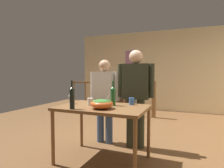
% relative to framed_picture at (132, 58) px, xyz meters
% --- Properties ---
extents(ground_plane, '(8.66, 8.66, 0.00)m').
position_rel_framed_picture_xyz_m(ground_plane, '(0.78, -3.27, -1.80)').
color(ground_plane, brown).
extents(back_wall, '(5.44, 0.10, 2.69)m').
position_rel_framed_picture_xyz_m(back_wall, '(0.78, 0.06, -0.45)').
color(back_wall, beige).
rests_on(back_wall, ground_plane).
extents(framed_picture, '(0.47, 0.03, 0.54)m').
position_rel_framed_picture_xyz_m(framed_picture, '(0.00, 0.00, 0.00)').
color(framed_picture, '#A56B96').
extents(stair_railing, '(2.77, 0.10, 1.04)m').
position_rel_framed_picture_xyz_m(stair_railing, '(0.08, -1.12, -1.16)').
color(stair_railing, brown).
rests_on(stair_railing, ground_plane).
extents(tv_console, '(0.90, 0.40, 0.41)m').
position_rel_framed_picture_xyz_m(tv_console, '(-0.39, -0.29, -1.59)').
color(tv_console, '#38281E').
rests_on(tv_console, ground_plane).
extents(flat_screen_tv, '(0.61, 0.12, 0.44)m').
position_rel_framed_picture_xyz_m(flat_screen_tv, '(-0.39, -0.32, -1.13)').
color(flat_screen_tv, black).
rests_on(flat_screen_tv, tv_console).
extents(serving_table, '(1.25, 0.82, 0.80)m').
position_rel_framed_picture_xyz_m(serving_table, '(0.82, -4.13, -1.08)').
color(serving_table, brown).
rests_on(serving_table, ground_plane).
extents(salad_bowl, '(0.30, 0.30, 0.20)m').
position_rel_framed_picture_xyz_m(salad_bowl, '(0.89, -4.30, -0.93)').
color(salad_bowl, '#DB5B23').
rests_on(salad_bowl, serving_table).
extents(wine_glass, '(0.08, 0.08, 0.16)m').
position_rel_framed_picture_xyz_m(wine_glass, '(0.27, -4.10, -0.89)').
color(wine_glass, silver).
rests_on(wine_glass, serving_table).
extents(wine_bottle_green, '(0.07, 0.07, 0.36)m').
position_rel_framed_picture_xyz_m(wine_bottle_green, '(0.93, -4.02, -0.85)').
color(wine_bottle_green, '#1E5628').
rests_on(wine_bottle_green, serving_table).
extents(wine_bottle_dark, '(0.07, 0.07, 0.38)m').
position_rel_framed_picture_xyz_m(wine_bottle_dark, '(0.53, -4.47, -0.84)').
color(wine_bottle_dark, black).
rests_on(wine_bottle_dark, serving_table).
extents(mug_white, '(0.12, 0.08, 0.11)m').
position_rel_framed_picture_xyz_m(mug_white, '(0.61, -4.12, -0.94)').
color(mug_white, white).
rests_on(mug_white, serving_table).
extents(mug_blue, '(0.11, 0.08, 0.10)m').
position_rel_framed_picture_xyz_m(mug_blue, '(1.16, -3.84, -0.94)').
color(mug_blue, '#3866B2').
rests_on(mug_blue, serving_table).
extents(person_standing_left, '(0.59, 0.25, 1.51)m').
position_rel_framed_picture_xyz_m(person_standing_left, '(0.53, -3.44, -0.91)').
color(person_standing_left, '#3D5684').
rests_on(person_standing_left, ground_plane).
extents(person_standing_right, '(0.62, 0.25, 1.66)m').
position_rel_framed_picture_xyz_m(person_standing_right, '(1.11, -3.44, -0.80)').
color(person_standing_right, '#2D3323').
rests_on(person_standing_right, ground_plane).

